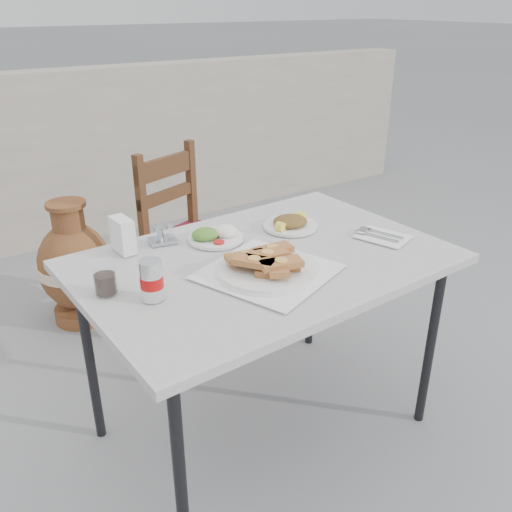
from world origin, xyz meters
TOP-DOWN VIEW (x-y plane):
  - ground at (0.00, 0.00)m, footprint 80.00×80.00m
  - cafe_table at (-0.10, 0.02)m, footprint 1.34×0.94m
  - pide_plate at (-0.16, -0.09)m, footprint 0.51×0.51m
  - salad_rice_plate at (-0.17, 0.25)m, footprint 0.21×0.21m
  - salad_chopped_plate at (0.15, 0.19)m, footprint 0.22×0.22m
  - soda_can at (-0.55, -0.04)m, footprint 0.07×0.07m
  - cola_glass at (-0.66, 0.08)m, footprint 0.07×0.07m
  - napkin_holder at (-0.50, 0.34)m, footprint 0.07×0.11m
  - condiment_caddy at (-0.35, 0.34)m, footprint 0.11×0.10m
  - cutlery_napkin at (0.38, -0.07)m, footprint 0.20×0.23m
  - chair at (0.05, 0.94)m, footprint 0.54×0.54m
  - terracotta_urn at (-0.46, 1.29)m, footprint 0.39×0.39m
  - back_wall at (0.00, 2.50)m, footprint 6.00×0.25m

SIDE VIEW (x-z plane):
  - ground at x=0.00m, z-range 0.00..0.00m
  - terracotta_urn at x=-0.46m, z-range -0.02..0.66m
  - chair at x=0.05m, z-range 0.02..0.97m
  - back_wall at x=0.00m, z-range 0.00..1.20m
  - cafe_table at x=-0.10m, z-range 0.34..1.13m
  - cutlery_napkin at x=0.38m, z-range 0.79..0.80m
  - salad_chopped_plate at x=0.15m, z-range 0.79..0.83m
  - salad_rice_plate at x=-0.17m, z-range 0.78..0.84m
  - condiment_caddy at x=-0.35m, z-range 0.78..0.85m
  - pide_plate at x=-0.16m, z-range 0.79..0.87m
  - cola_glass at x=-0.66m, z-range 0.78..0.89m
  - napkin_holder at x=-0.50m, z-range 0.79..0.92m
  - soda_can at x=-0.55m, z-range 0.79..0.92m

